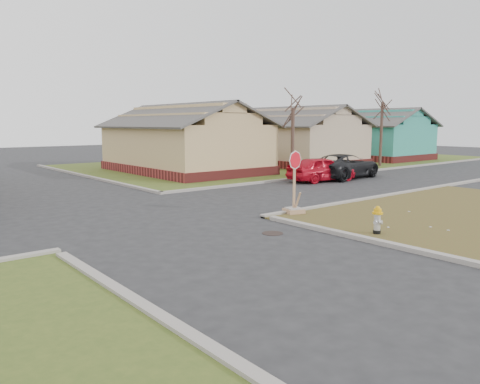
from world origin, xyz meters
TOP-DOWN VIEW (x-y plane):
  - ground at (0.00, 0.00)m, footprint 120.00×120.00m
  - verge_far_right at (22.00, 18.00)m, footprint 37.00×19.00m
  - curbs at (0.00, 5.00)m, footprint 80.00×40.00m
  - manhole at (2.20, -0.50)m, footprint 0.64×0.64m
  - side_house_yellow at (10.00, 16.50)m, footprint 7.60×11.60m
  - side_house_tan at (20.00, 16.50)m, footprint 7.60×11.60m
  - side_house_teal at (30.00, 16.50)m, footprint 7.60×11.60m
  - tree_mid_right at (14.00, 10.20)m, footprint 0.22×0.22m
  - tree_far_right at (24.00, 10.50)m, footprint 0.22×0.22m
  - fire_hydrant at (4.45, -2.62)m, footprint 0.31×0.31m
  - stop_sign at (4.88, 1.21)m, footprint 0.65×0.63m
  - red_sedan at (13.20, 7.08)m, footprint 4.38×2.26m
  - dark_pickup at (15.57, 7.33)m, footprint 5.50×2.98m

SIDE VIEW (x-z plane):
  - ground at x=0.00m, z-range 0.00..0.00m
  - curbs at x=0.00m, z-range -0.06..0.06m
  - manhole at x=2.20m, z-range 0.00..0.01m
  - verge_far_right at x=22.00m, z-range 0.00..0.05m
  - fire_hydrant at x=4.45m, z-range 0.09..0.92m
  - stop_sign at x=4.88m, z-range -0.60..1.68m
  - red_sedan at x=13.20m, z-range 0.00..1.43m
  - dark_pickup at x=15.57m, z-range 0.00..1.47m
  - tree_mid_right at x=14.00m, z-range 0.05..4.25m
  - side_house_yellow at x=10.00m, z-range -0.16..4.54m
  - side_house_tan at x=20.00m, z-range -0.16..4.54m
  - side_house_teal at x=30.00m, z-range -0.16..4.54m
  - tree_far_right at x=24.00m, z-range 0.05..4.81m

